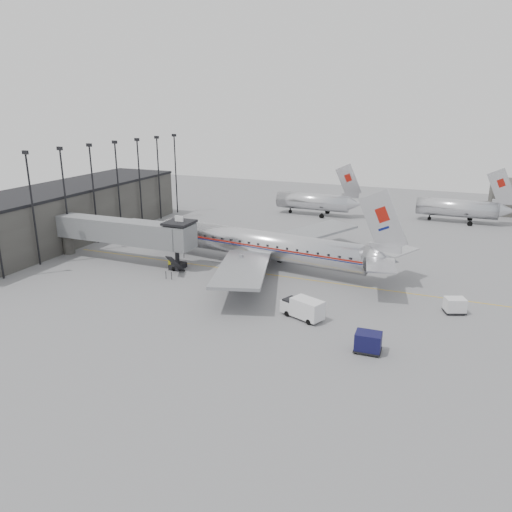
{
  "coord_description": "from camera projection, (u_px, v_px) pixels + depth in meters",
  "views": [
    {
      "loc": [
        24.05,
        -50.37,
        21.22
      ],
      "look_at": [
        2.07,
        3.21,
        3.2
      ],
      "focal_mm": 35.0,
      "sensor_mm": 36.0,
      "label": 1
    }
  ],
  "objects": [
    {
      "name": "distant_aircraft_mid",
      "position": [
        458.0,
        208.0,
        90.57
      ],
      "size": [
        16.39,
        3.2,
        10.26
      ],
      "color": "silver",
      "rests_on": "ground"
    },
    {
      "name": "floodlight_masts",
      "position": [
        106.0,
        187.0,
        78.49
      ],
      "size": [
        0.9,
        42.25,
        15.25
      ],
      "color": "black",
      "rests_on": "ground"
    },
    {
      "name": "baggage_cart_white",
      "position": [
        455.0,
        305.0,
        51.96
      ],
      "size": [
        2.56,
        2.28,
        1.65
      ],
      "rotation": [
        0.0,
        0.0,
        0.39
      ],
      "color": "silver",
      "rests_on": "ground"
    },
    {
      "name": "service_van",
      "position": [
        303.0,
        308.0,
        50.71
      ],
      "size": [
        4.91,
        3.4,
        2.16
      ],
      "rotation": [
        0.0,
        0.0,
        -0.4
      ],
      "color": "silver",
      "rests_on": "ground"
    },
    {
      "name": "terminal",
      "position": [
        63.0,
        214.0,
        79.49
      ],
      "size": [
        12.0,
        46.0,
        8.0
      ],
      "primitive_type": "cube",
      "color": "#3D3B37",
      "rests_on": "ground"
    },
    {
      "name": "ramp_worker",
      "position": [
        170.0,
        264.0,
        65.51
      ],
      "size": [
        0.61,
        0.42,
        1.63
      ],
      "primitive_type": "imported",
      "rotation": [
        0.0,
        0.0,
        0.04
      ],
      "color": "gold",
      "rests_on": "ground"
    },
    {
      "name": "baggage_cart_navy",
      "position": [
        368.0,
        342.0,
        43.81
      ],
      "size": [
        2.42,
        1.88,
        1.85
      ],
      "rotation": [
        0.0,
        0.0,
        0.04
      ],
      "color": "#0E0E38",
      "rests_on": "ground"
    },
    {
      "name": "apron_line",
      "position": [
        271.0,
        275.0,
        63.73
      ],
      "size": [
        60.0,
        0.15,
        0.01
      ],
      "primitive_type": "cube",
      "rotation": [
        0.0,
        0.0,
        1.57
      ],
      "color": "gold",
      "rests_on": "ground"
    },
    {
      "name": "distant_aircraft_near",
      "position": [
        314.0,
        201.0,
        96.46
      ],
      "size": [
        16.39,
        3.2,
        10.26
      ],
      "color": "silver",
      "rests_on": "ground"
    },
    {
      "name": "ground",
      "position": [
        230.0,
        287.0,
        59.52
      ],
      "size": [
        160.0,
        160.0,
        0.0
      ],
      "primitive_type": "plane",
      "color": "slate",
      "rests_on": "ground"
    },
    {
      "name": "airliner",
      "position": [
        263.0,
        245.0,
        66.23
      ],
      "size": [
        37.47,
        34.53,
        11.88
      ],
      "rotation": [
        0.0,
        0.0,
        -0.13
      ],
      "color": "silver",
      "rests_on": "ground"
    },
    {
      "name": "jet_bridge",
      "position": [
        130.0,
        233.0,
        67.56
      ],
      "size": [
        21.0,
        6.2,
        7.1
      ],
      "color": "slate",
      "rests_on": "ground"
    }
  ]
}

